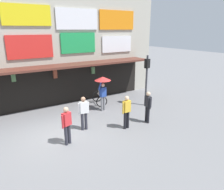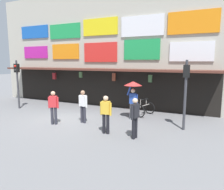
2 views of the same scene
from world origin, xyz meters
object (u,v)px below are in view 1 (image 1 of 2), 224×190
Objects in this scene: pedestrian_in_white at (67,124)px; pedestrian_in_yellow at (84,111)px; pedestrian_in_green at (127,110)px; bicycle_parked at (99,99)px; pedestrian_with_umbrella at (103,84)px; pedestrian_in_black at (148,105)px; traffic_light_far at (147,73)px.

pedestrian_in_yellow is at bearing 36.10° from pedestrian_in_white.
pedestrian_in_yellow is 2.06m from pedestrian_in_green.
bicycle_parked is 1.68m from pedestrian_with_umbrella.
pedestrian_in_green is (-0.25, -2.70, -0.69)m from pedestrian_with_umbrella.
pedestrian_in_white is 0.81× the size of pedestrian_with_umbrella.
pedestrian_in_white and pedestrian_in_yellow have the same top height.
bicycle_parked is at bearing 101.00° from pedestrian_in_black.
pedestrian_with_umbrella is (2.06, 1.72, 0.69)m from pedestrian_in_yellow.
pedestrian_in_yellow and pedestrian_in_black have the same top height.
pedestrian_in_black is at bearing -79.00° from bicycle_parked.
pedestrian_in_yellow and pedestrian_in_green have the same top height.
bicycle_parked is 3.72m from pedestrian_in_yellow.
pedestrian_with_umbrella is (3.24, 2.57, 0.69)m from pedestrian_in_white.
pedestrian_in_green is at bearing 178.97° from pedestrian_in_black.
pedestrian_in_green and pedestrian_in_black have the same top height.
pedestrian_in_green is at bearing -99.02° from bicycle_parked.
pedestrian_in_yellow is at bearing -140.27° from pedestrian_with_umbrella.
pedestrian_in_white is at bearing -143.90° from pedestrian_in_yellow.
pedestrian_in_white is 1.00× the size of pedestrian_in_black.
pedestrian_in_white is at bearing 178.02° from pedestrian_in_black.
traffic_light_far is 3.44m from bicycle_parked.
pedestrian_in_white is 1.00× the size of pedestrian_in_green.
traffic_light_far is 3.81m from pedestrian_in_green.
traffic_light_far is at bearing 12.20° from pedestrian_in_yellow.
traffic_light_far is 1.90× the size of pedestrian_in_yellow.
traffic_light_far is 2.87m from pedestrian_with_umbrella.
pedestrian_with_umbrella is 2.80m from pedestrian_in_green.
pedestrian_in_white is (-3.59, -3.64, 0.55)m from bicycle_parked.
pedestrian_in_yellow is (-2.41, -2.78, 0.55)m from bicycle_parked.
bicycle_parked is (-2.40, 1.74, -1.75)m from traffic_light_far.
pedestrian_with_umbrella is at bearing 111.68° from pedestrian_in_black.
pedestrian_in_black is (0.74, -3.79, 0.55)m from bicycle_parked.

